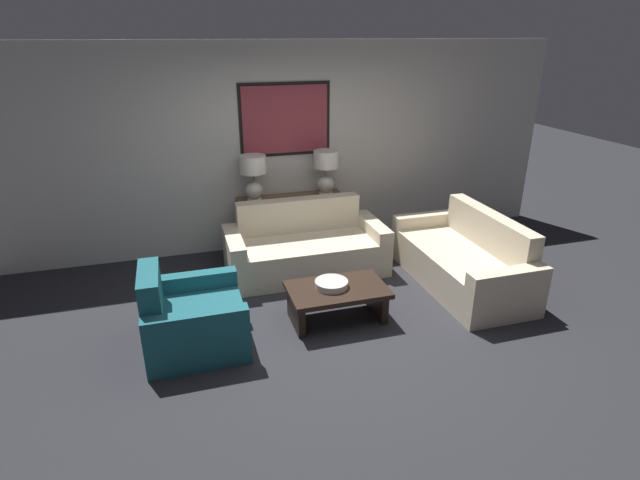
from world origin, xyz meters
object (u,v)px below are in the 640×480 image
(table_lamp_right, at_px, (326,167))
(couch_by_side, at_px, (464,261))
(table_lamp_left, at_px, (253,173))
(coffee_table, at_px, (337,296))
(couch_by_back_wall, at_px, (305,249))
(armchair_near_back_wall, at_px, (191,320))
(decorative_bowl, at_px, (331,284))
(console_table, at_px, (292,223))

(table_lamp_right, xyz_separation_m, couch_by_side, (1.19, -1.54, -0.82))
(table_lamp_left, bearing_deg, coffee_table, -75.43)
(table_lamp_left, height_order, coffee_table, table_lamp_left)
(table_lamp_left, relative_size, couch_by_back_wall, 0.31)
(table_lamp_right, xyz_separation_m, armchair_near_back_wall, (-1.91, -1.93, -0.83))
(table_lamp_right, height_order, couch_by_side, table_lamp_right)
(couch_by_side, distance_m, coffee_table, 1.69)
(decorative_bowl, distance_m, armchair_near_back_wall, 1.40)
(couch_by_back_wall, bearing_deg, couch_by_side, -27.15)
(coffee_table, relative_size, decorative_bowl, 2.97)
(couch_by_side, relative_size, decorative_bowl, 5.70)
(console_table, bearing_deg, decorative_bowl, -91.24)
(armchair_near_back_wall, bearing_deg, couch_by_back_wall, 41.08)
(couch_by_back_wall, xyz_separation_m, armchair_near_back_wall, (-1.43, -1.25, -0.01))
(coffee_table, bearing_deg, couch_by_back_wall, 90.58)
(couch_by_side, xyz_separation_m, armchair_near_back_wall, (-3.10, -0.39, -0.01))
(table_lamp_left, relative_size, table_lamp_right, 1.00)
(coffee_table, distance_m, armchair_near_back_wall, 1.44)
(table_lamp_right, relative_size, decorative_bowl, 1.74)
(couch_by_side, bearing_deg, table_lamp_right, 127.64)
(decorative_bowl, bearing_deg, table_lamp_left, 103.28)
(decorative_bowl, bearing_deg, couch_by_side, 10.38)
(table_lamp_left, xyz_separation_m, coffee_table, (0.49, -1.88, -0.84))
(console_table, relative_size, table_lamp_right, 2.40)
(armchair_near_back_wall, bearing_deg, table_lamp_left, 63.80)
(table_lamp_right, bearing_deg, couch_by_side, -52.36)
(console_table, height_order, armchair_near_back_wall, armchair_near_back_wall)
(armchair_near_back_wall, bearing_deg, table_lamp_right, 45.39)
(table_lamp_left, xyz_separation_m, armchair_near_back_wall, (-0.95, -1.93, -0.83))
(decorative_bowl, height_order, armchair_near_back_wall, armchair_near_back_wall)
(console_table, relative_size, couch_by_back_wall, 0.73)
(table_lamp_left, xyz_separation_m, table_lamp_right, (0.96, 0.00, 0.00))
(table_lamp_left, distance_m, couch_by_back_wall, 1.17)
(table_lamp_right, relative_size, armchair_near_back_wall, 0.64)
(couch_by_side, distance_m, decorative_bowl, 1.74)
(console_table, bearing_deg, armchair_near_back_wall, -126.48)
(decorative_bowl, relative_size, armchair_near_back_wall, 0.37)
(console_table, xyz_separation_m, table_lamp_left, (-0.48, 0.00, 0.73))
(decorative_bowl, bearing_deg, console_table, 88.76)
(coffee_table, bearing_deg, armchair_near_back_wall, -178.08)
(console_table, bearing_deg, table_lamp_left, 180.00)
(console_table, distance_m, decorative_bowl, 1.85)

